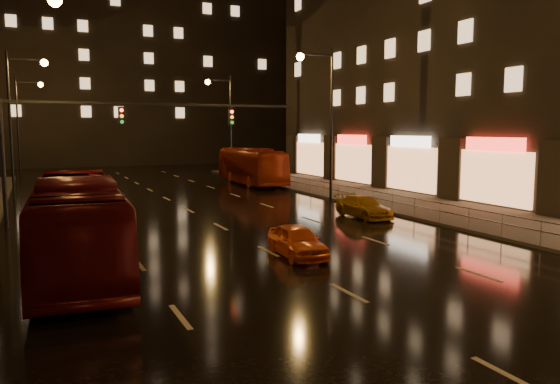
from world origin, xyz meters
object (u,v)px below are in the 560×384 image
bus_curb (251,166)px  taxi_far (364,207)px  bus_red (77,224)px  taxi_near (297,241)px

bus_curb → taxi_far: bearing=-90.9°
bus_curb → bus_red: bearing=-120.5°
bus_red → taxi_near: bus_red is taller
bus_curb → taxi_far: 19.51m
bus_red → taxi_far: bus_red is taller
bus_curb → taxi_near: 27.59m
bus_curb → taxi_near: bus_curb is taller
bus_curb → taxi_near: (-8.36, -26.28, -0.98)m
bus_red → bus_curb: 29.72m
taxi_near → bus_red: bearing=174.9°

